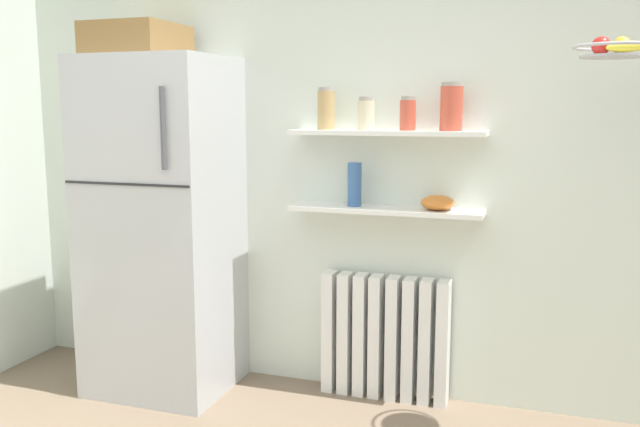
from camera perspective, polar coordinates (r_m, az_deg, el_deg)
back_wall at (r=3.65m, az=5.45°, el=4.75°), size 7.04×0.10×2.60m
refrigerator at (r=3.80m, az=-13.32°, el=-0.53°), size 0.74×0.67×2.01m
radiator at (r=3.71m, az=5.50°, el=-10.41°), size 0.69×0.12×0.68m
wall_shelf_lower at (r=3.51m, az=5.56°, el=0.30°), size 1.01×0.22×0.02m
wall_shelf_upper at (r=3.47m, az=5.66°, el=6.83°), size 1.01×0.22×0.02m
storage_jar_0 at (r=3.56m, az=0.52°, el=8.87°), size 0.09×0.09×0.22m
storage_jar_1 at (r=3.50m, az=3.93°, el=8.44°), size 0.09×0.09×0.17m
storage_jar_2 at (r=3.45m, az=7.46°, el=8.40°), size 0.08×0.08×0.17m
storage_jar_3 at (r=3.41m, az=11.09°, el=8.86°), size 0.11×0.11×0.24m
vase at (r=3.54m, az=2.94°, el=2.48°), size 0.07×0.07×0.23m
shelf_bowl at (r=3.45m, az=9.95°, el=0.92°), size 0.17×0.17×0.08m
hanging_fruit_basket at (r=3.10m, az=23.75°, el=12.70°), size 0.34×0.34×0.09m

